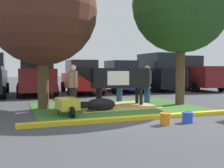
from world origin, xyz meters
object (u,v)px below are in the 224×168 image
shade_tree_right (181,4)px  suv_black (157,72)px  shade_tree_left (42,10)px  cow_holstein (117,78)px  person_visitor_near (119,84)px  person_visitor_far (73,86)px  person_handler (147,83)px  calf_lying (100,105)px  sedan_blue (120,77)px  bucket_blue (188,117)px  suv_dark_grey (36,73)px  wheelbarrow (67,104)px  bucket_orange (165,119)px  pickup_truck_maroon (192,74)px  sedan_red (81,77)px

shade_tree_right → suv_black: bearing=68.4°
shade_tree_left → cow_holstein: 3.89m
person_visitor_near → person_visitor_far: bearing=-143.0°
person_handler → suv_black: (3.73, 5.76, 0.37)m
calf_lying → sedan_blue: 8.18m
bucket_blue → suv_black: (4.62, 10.01, 1.11)m
calf_lying → suv_dark_grey: bearing=103.6°
bucket_blue → suv_black: size_ratio=0.07×
wheelbarrow → bucket_orange: (2.28, -2.30, -0.21)m
person_visitor_far → bucket_blue: bearing=-49.7°
calf_lying → shade_tree_right: bearing=8.8°
cow_holstein → pickup_truck_maroon: bearing=36.4°
calf_lying → sedan_blue: sedan_blue is taller
person_visitor_near → suv_dark_grey: bearing=125.4°
calf_lying → sedan_blue: size_ratio=0.29×
person_handler → bucket_blue: bearing=-101.8°
shade_tree_left → suv_black: bearing=36.2°
shade_tree_left → wheelbarrow: bearing=-71.1°
person_visitor_near → shade_tree_left: bearing=-162.9°
shade_tree_left → suv_dark_grey: 6.24m
suv_dark_grey → bucket_orange: bearing=-74.6°
person_handler → bucket_orange: bearing=-110.9°
person_visitor_near → person_visitor_far: person_visitor_far is taller
pickup_truck_maroon → cow_holstein: bearing=-143.6°
bucket_orange → sedan_red: size_ratio=0.07×
shade_tree_right → suv_dark_grey: shade_tree_right is taller
suv_black → shade_tree_right: bearing=-111.6°
cow_holstein → wheelbarrow: bearing=-144.9°
sedan_blue → suv_black: size_ratio=0.96×
suv_black → wheelbarrow: bearing=-134.6°
shade_tree_left → bucket_orange: bearing=-54.5°
pickup_truck_maroon → sedan_red: bearing=-179.7°
person_handler → wheelbarrow: person_handler is taller
shade_tree_left → cow_holstein: shade_tree_left is taller
person_visitor_far → sedan_blue: 8.27m
suv_dark_grey → person_handler: bearing=-51.6°
cow_holstein → wheelbarrow: 2.97m
suv_black → sedan_red: bearing=-176.9°
calf_lying → wheelbarrow: 1.36m
person_handler → person_visitor_near: size_ratio=1.07×
calf_lying → bucket_orange: (1.02, -2.81, -0.07)m
person_visitor_near → sedan_blue: size_ratio=0.35×
suv_dark_grey → person_visitor_near: bearing=-54.6°
suv_dark_grey → person_visitor_far: bearing=-83.1°
shade_tree_right → wheelbarrow: size_ratio=3.90×
shade_tree_right → person_visitor_near: 4.34m
person_visitor_far → suv_black: 10.01m
cow_holstein → sedan_blue: sedan_blue is taller
shade_tree_left → person_handler: bearing=3.5°
shade_tree_right → suv_black: (2.64, 6.67, -2.97)m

